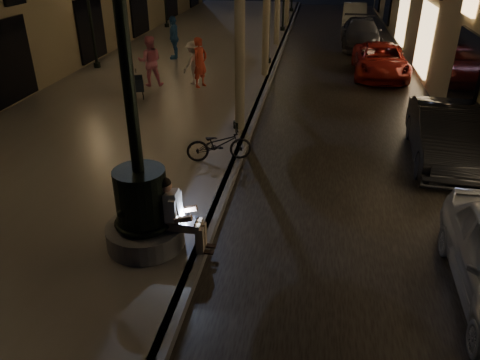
% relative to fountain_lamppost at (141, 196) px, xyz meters
% --- Properties ---
extents(ground, '(120.00, 120.00, 0.00)m').
position_rel_fountain_lamppost_xyz_m(ground, '(1.00, 13.00, -1.21)').
color(ground, black).
rests_on(ground, ground).
extents(cobble_lane, '(6.00, 45.00, 0.02)m').
position_rel_fountain_lamppost_xyz_m(cobble_lane, '(4.00, 13.00, -1.20)').
color(cobble_lane, black).
rests_on(cobble_lane, ground).
extents(promenade, '(8.00, 45.00, 0.20)m').
position_rel_fountain_lamppost_xyz_m(promenade, '(-3.00, 13.00, -1.11)').
color(promenade, slate).
rests_on(promenade, ground).
extents(curb_strip, '(0.25, 45.00, 0.20)m').
position_rel_fountain_lamppost_xyz_m(curb_strip, '(1.00, 13.00, -1.11)').
color(curb_strip, '#59595B').
rests_on(curb_strip, ground).
extents(fountain_lamppost, '(1.40, 1.40, 5.21)m').
position_rel_fountain_lamppost_xyz_m(fountain_lamppost, '(0.00, 0.00, 0.00)').
color(fountain_lamppost, '#59595B').
rests_on(fountain_lamppost, promenade).
extents(seated_man_laptop, '(1.03, 0.35, 1.40)m').
position_rel_fountain_lamppost_xyz_m(seated_man_laptop, '(0.61, 0.00, -0.28)').
color(seated_man_laptop, tan).
rests_on(seated_man_laptop, promenade).
extents(lamp_curb_a, '(0.36, 0.36, 4.81)m').
position_rel_fountain_lamppost_xyz_m(lamp_curb_a, '(0.70, 6.00, 2.02)').
color(lamp_curb_a, black).
rests_on(lamp_curb_a, promenade).
extents(stroller, '(0.63, 0.95, 0.97)m').
position_rel_fountain_lamppost_xyz_m(stroller, '(-3.18, 8.26, -0.52)').
color(stroller, black).
rests_on(stroller, promenade).
extents(car_second, '(1.78, 4.40, 1.42)m').
position_rel_fountain_lamppost_xyz_m(car_second, '(6.20, 5.08, -0.50)').
color(car_second, black).
rests_on(car_second, ground).
extents(car_third, '(2.15, 4.57, 1.26)m').
position_rel_fountain_lamppost_xyz_m(car_third, '(5.42, 13.33, -0.58)').
color(car_third, maroon).
rests_on(car_third, ground).
extents(car_rear, '(1.96, 4.77, 1.38)m').
position_rel_fountain_lamppost_xyz_m(car_rear, '(5.00, 19.08, -0.52)').
color(car_rear, '#333238').
rests_on(car_rear, ground).
extents(car_fifth, '(1.65, 4.24, 1.38)m').
position_rel_fountain_lamppost_xyz_m(car_fifth, '(5.00, 25.62, -0.52)').
color(car_fifth, '#AEAEA9').
rests_on(car_fifth, ground).
extents(pedestrian_red, '(0.69, 0.78, 1.79)m').
position_rel_fountain_lamppost_xyz_m(pedestrian_red, '(-1.36, 9.93, -0.12)').
color(pedestrian_red, red).
rests_on(pedestrian_red, promenade).
extents(pedestrian_pink, '(1.04, 0.90, 1.81)m').
position_rel_fountain_lamppost_xyz_m(pedestrian_pink, '(-3.22, 9.80, -0.10)').
color(pedestrian_pink, pink).
rests_on(pedestrian_pink, promenade).
extents(pedestrian_white, '(0.98, 1.17, 1.58)m').
position_rel_fountain_lamppost_xyz_m(pedestrian_white, '(-1.70, 10.28, -0.22)').
color(pedestrian_white, silver).
rests_on(pedestrian_white, promenade).
extents(pedestrian_blue, '(0.61, 1.15, 1.87)m').
position_rel_fountain_lamppost_xyz_m(pedestrian_blue, '(-3.57, 14.11, -0.08)').
color(pedestrian_blue, '#245087').
rests_on(pedestrian_blue, promenade).
extents(bicycle, '(1.72, 1.04, 0.85)m').
position_rel_fountain_lamppost_xyz_m(bicycle, '(0.60, 3.75, -0.59)').
color(bicycle, black).
rests_on(bicycle, promenade).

